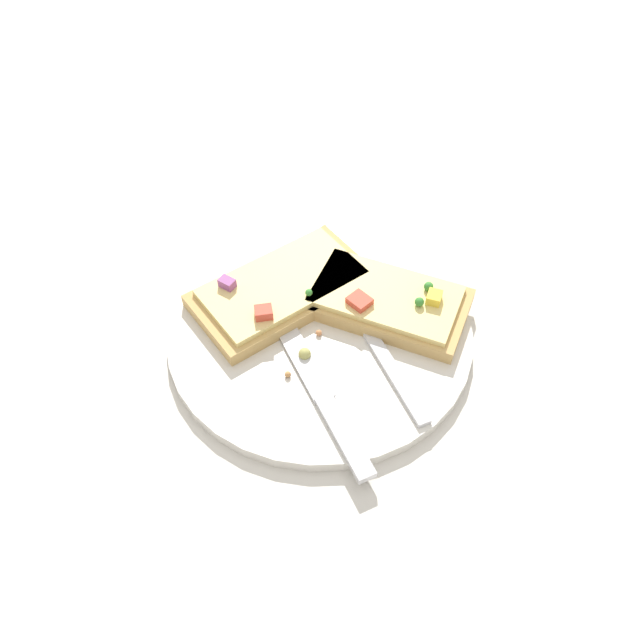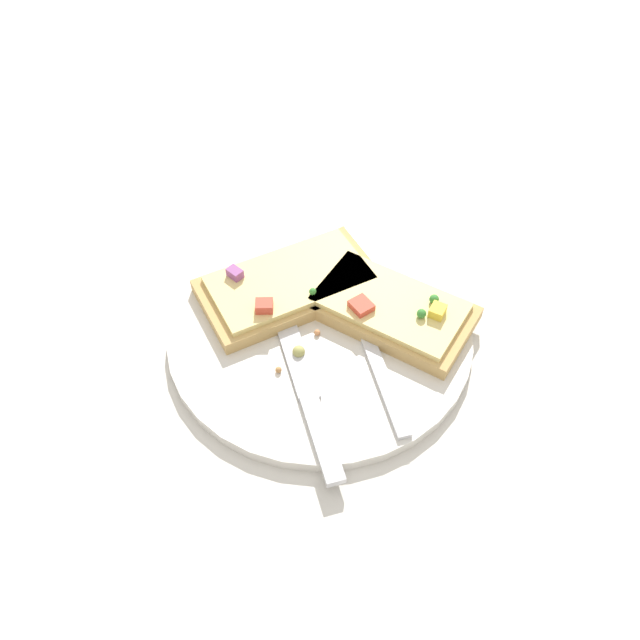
{
  "view_description": "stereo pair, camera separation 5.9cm",
  "coord_description": "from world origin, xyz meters",
  "px_view_note": "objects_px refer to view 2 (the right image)",
  "views": [
    {
      "loc": [
        0.25,
        0.28,
        0.47
      ],
      "look_at": [
        0.0,
        0.0,
        0.02
      ],
      "focal_mm": 35.0,
      "sensor_mm": 36.0,
      "label": 1
    },
    {
      "loc": [
        0.21,
        0.32,
        0.47
      ],
      "look_at": [
        0.0,
        0.0,
        0.02
      ],
      "focal_mm": 35.0,
      "sensor_mm": 36.0,
      "label": 2
    }
  ],
  "objects_px": {
    "fork": "(364,330)",
    "knife": "(305,388)",
    "pizza_slice_main": "(290,284)",
    "plate": "(320,331)",
    "pizza_slice_corner": "(390,308)"
  },
  "relations": [
    {
      "from": "fork",
      "to": "knife",
      "type": "bearing_deg",
      "value": 126.22
    },
    {
      "from": "knife",
      "to": "pizza_slice_main",
      "type": "height_order",
      "value": "pizza_slice_main"
    },
    {
      "from": "pizza_slice_corner",
      "to": "fork",
      "type": "bearing_deg",
      "value": 71.95
    },
    {
      "from": "fork",
      "to": "knife",
      "type": "xyz_separation_m",
      "value": [
        0.08,
        0.03,
        0.0
      ]
    },
    {
      "from": "pizza_slice_corner",
      "to": "pizza_slice_main",
      "type": "bearing_deg",
      "value": 13.06
    },
    {
      "from": "knife",
      "to": "pizza_slice_main",
      "type": "distance_m",
      "value": 0.12
    },
    {
      "from": "fork",
      "to": "knife",
      "type": "distance_m",
      "value": 0.09
    },
    {
      "from": "fork",
      "to": "knife",
      "type": "height_order",
      "value": "knife"
    },
    {
      "from": "pizza_slice_main",
      "to": "knife",
      "type": "bearing_deg",
      "value": 70.33
    },
    {
      "from": "knife",
      "to": "pizza_slice_corner",
      "type": "bearing_deg",
      "value": -58.56
    },
    {
      "from": "plate",
      "to": "pizza_slice_main",
      "type": "relative_size",
      "value": 1.6
    },
    {
      "from": "pizza_slice_main",
      "to": "fork",
      "type": "bearing_deg",
      "value": 115.3
    },
    {
      "from": "fork",
      "to": "pizza_slice_corner",
      "type": "bearing_deg",
      "value": -63.8
    },
    {
      "from": "plate",
      "to": "knife",
      "type": "xyz_separation_m",
      "value": [
        0.05,
        0.05,
        0.01
      ]
    },
    {
      "from": "plate",
      "to": "fork",
      "type": "relative_size",
      "value": 1.4
    }
  ]
}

